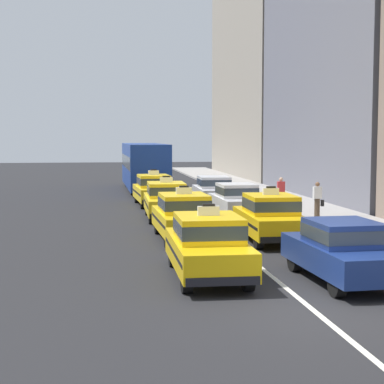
# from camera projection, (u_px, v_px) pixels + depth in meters

# --- Properties ---
(ground_plane) EXTENTS (160.00, 160.00, 0.00)m
(ground_plane) POSITION_uv_depth(u_px,v_px,m) (314.00, 311.00, 13.20)
(ground_plane) COLOR #232326
(lane_stripe_left_right) EXTENTS (0.14, 80.00, 0.01)m
(lane_stripe_left_right) POSITION_uv_depth(u_px,v_px,m) (187.00, 207.00, 32.92)
(lane_stripe_left_right) COLOR silver
(lane_stripe_left_right) RESTS_ON ground
(sidewalk_curb) EXTENTS (4.00, 90.00, 0.15)m
(sidewalk_curb) POSITION_uv_depth(u_px,v_px,m) (322.00, 215.00, 28.78)
(sidewalk_curb) COLOR #9E9993
(sidewalk_curb) RESTS_ON ground
(taxi_left_nearest) EXTENTS (1.87, 4.58, 1.96)m
(taxi_left_nearest) POSITION_uv_depth(u_px,v_px,m) (208.00, 245.00, 16.22)
(taxi_left_nearest) COLOR black
(taxi_left_nearest) RESTS_ON ground
(taxi_left_second) EXTENTS (1.92, 4.60, 1.96)m
(taxi_left_second) POSITION_uv_depth(u_px,v_px,m) (183.00, 216.00, 22.26)
(taxi_left_second) COLOR black
(taxi_left_second) RESTS_ON ground
(taxi_left_third) EXTENTS (1.91, 4.60, 1.96)m
(taxi_left_third) POSITION_uv_depth(u_px,v_px,m) (166.00, 200.00, 27.93)
(taxi_left_third) COLOR black
(taxi_left_third) RESTS_ON ground
(taxi_left_fourth) EXTENTS (2.00, 4.63, 1.96)m
(taxi_left_fourth) POSITION_uv_depth(u_px,v_px,m) (153.00, 189.00, 33.54)
(taxi_left_fourth) COLOR black
(taxi_left_fourth) RESTS_ON ground
(bus_left_fifth) EXTENTS (2.65, 11.23, 3.22)m
(bus_left_fifth) POSITION_uv_depth(u_px,v_px,m) (144.00, 164.00, 42.89)
(bus_left_fifth) COLOR black
(bus_left_fifth) RESTS_ON ground
(sedan_right_nearest) EXTENTS (1.92, 4.36, 1.58)m
(sedan_right_nearest) POSITION_uv_depth(u_px,v_px,m) (342.00, 249.00, 15.75)
(sedan_right_nearest) COLOR black
(sedan_right_nearest) RESTS_ON ground
(taxi_right_second) EXTENTS (1.92, 4.60, 1.96)m
(taxi_right_second) POSITION_uv_depth(u_px,v_px,m) (270.00, 217.00, 21.98)
(taxi_right_second) COLOR black
(taxi_right_second) RESTS_ON ground
(sedan_right_third) EXTENTS (1.87, 4.35, 1.58)m
(sedan_right_third) POSITION_uv_depth(u_px,v_px,m) (236.00, 200.00, 28.26)
(sedan_right_third) COLOR black
(sedan_right_third) RESTS_ON ground
(sedan_right_fourth) EXTENTS (1.82, 4.33, 1.58)m
(sedan_right_fourth) POSITION_uv_depth(u_px,v_px,m) (214.00, 190.00, 33.50)
(sedan_right_fourth) COLOR black
(sedan_right_fourth) RESTS_ON ground
(pedestrian_mid_block) EXTENTS (0.47, 0.24, 1.54)m
(pedestrian_mid_block) POSITION_uv_depth(u_px,v_px,m) (317.00, 199.00, 27.68)
(pedestrian_mid_block) COLOR #473828
(pedestrian_mid_block) RESTS_ON sidewalk_curb
(pedestrian_trailing) EXTENTS (0.36, 0.24, 1.52)m
(pedestrian_trailing) POSITION_uv_depth(u_px,v_px,m) (281.00, 192.00, 31.29)
(pedestrian_trailing) COLOR #473828
(pedestrian_trailing) RESTS_ON sidewalk_curb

